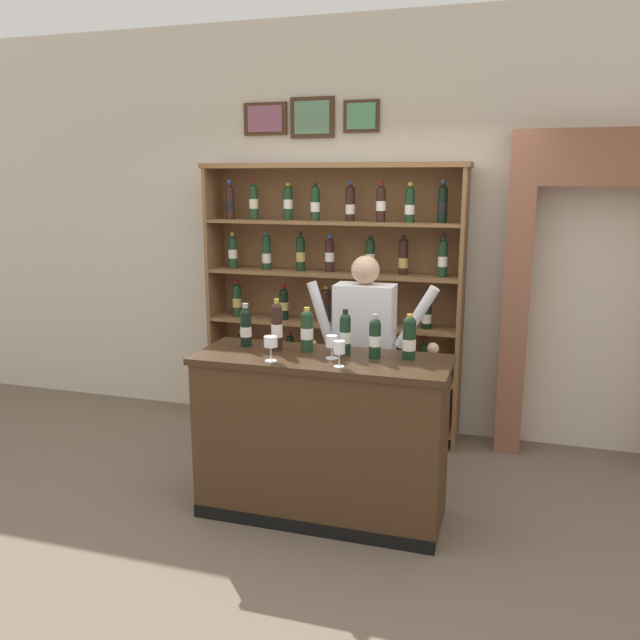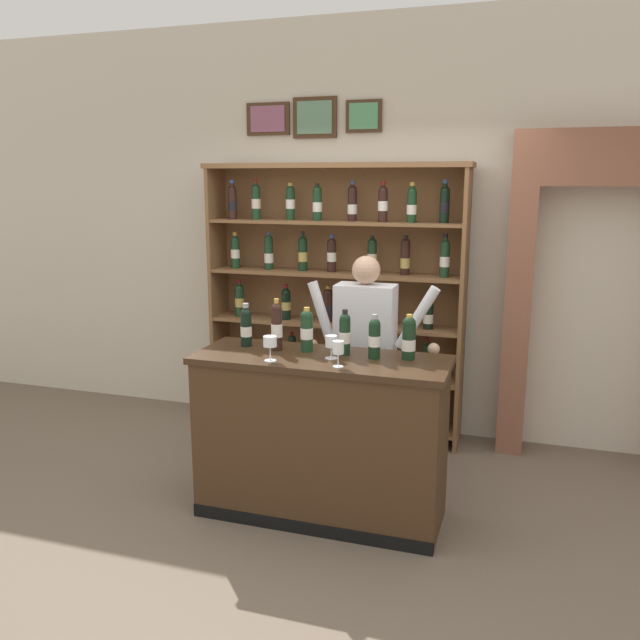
% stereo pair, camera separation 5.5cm
% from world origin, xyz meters
% --- Properties ---
extents(ground_plane, '(14.00, 14.00, 0.02)m').
position_xyz_m(ground_plane, '(0.00, 0.00, -0.01)').
color(ground_plane, '#6B5B4C').
extents(back_wall, '(12.00, 0.19, 3.33)m').
position_xyz_m(back_wall, '(-0.00, 1.68, 1.67)').
color(back_wall, beige).
rests_on(back_wall, ground).
extents(wine_shelf, '(2.12, 0.36, 2.20)m').
position_xyz_m(wine_shelf, '(-0.31, 1.39, 1.18)').
color(wine_shelf, brown).
rests_on(wine_shelf, ground).
extents(archway_doorway, '(1.37, 0.45, 2.42)m').
position_xyz_m(archway_doorway, '(1.70, 1.53, 1.38)').
color(archway_doorway, brown).
rests_on(archway_doorway, ground).
extents(tasting_counter, '(1.55, 0.57, 1.03)m').
position_xyz_m(tasting_counter, '(0.01, -0.00, 0.51)').
color(tasting_counter, '#422B19').
rests_on(tasting_counter, ground).
extents(shopkeeper, '(0.93, 0.22, 1.58)m').
position_xyz_m(shopkeeper, '(0.14, 0.62, 0.97)').
color(shopkeeper, '#2D3347').
rests_on(shopkeeper, ground).
extents(tasting_bottle_bianco, '(0.07, 0.07, 0.28)m').
position_xyz_m(tasting_bottle_bianco, '(-0.52, 0.10, 1.16)').
color(tasting_bottle_bianco, black).
rests_on(tasting_bottle_bianco, tasting_counter).
extents(tasting_bottle_brunello, '(0.07, 0.07, 0.33)m').
position_xyz_m(tasting_bottle_brunello, '(-0.29, 0.06, 1.19)').
color(tasting_bottle_brunello, black).
rests_on(tasting_bottle_brunello, tasting_counter).
extents(tasting_bottle_vin_santo, '(0.08, 0.08, 0.28)m').
position_xyz_m(tasting_bottle_vin_santo, '(-0.11, 0.09, 1.17)').
color(tasting_bottle_vin_santo, '#19381E').
rests_on(tasting_bottle_vin_santo, tasting_counter).
extents(tasting_bottle_chianti, '(0.07, 0.07, 0.28)m').
position_xyz_m(tasting_bottle_chianti, '(0.14, 0.09, 1.17)').
color(tasting_bottle_chianti, black).
rests_on(tasting_bottle_chianti, tasting_counter).
extents(tasting_bottle_rosso, '(0.07, 0.07, 0.27)m').
position_xyz_m(tasting_bottle_rosso, '(0.33, 0.06, 1.16)').
color(tasting_bottle_rosso, black).
rests_on(tasting_bottle_rosso, tasting_counter).
extents(tasting_bottle_riserva, '(0.08, 0.08, 0.27)m').
position_xyz_m(tasting_bottle_riserva, '(0.53, 0.10, 1.16)').
color(tasting_bottle_riserva, black).
rests_on(tasting_bottle_riserva, tasting_counter).
extents(wine_glass_left, '(0.07, 0.07, 0.15)m').
position_xyz_m(wine_glass_left, '(0.17, -0.18, 1.14)').
color(wine_glass_left, silver).
rests_on(wine_glass_left, tasting_counter).
extents(wine_glass_right, '(0.07, 0.07, 0.14)m').
position_xyz_m(wine_glass_right, '(0.09, -0.02, 1.12)').
color(wine_glass_right, silver).
rests_on(wine_glass_right, tasting_counter).
extents(wine_glass_center, '(0.08, 0.08, 0.15)m').
position_xyz_m(wine_glass_center, '(-0.24, -0.18, 1.14)').
color(wine_glass_center, silver).
rests_on(wine_glass_center, tasting_counter).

